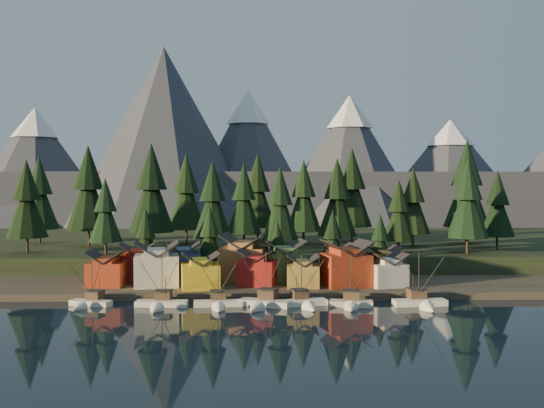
{
  "coord_description": "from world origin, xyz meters",
  "views": [
    {
      "loc": [
        0.35,
        -111.84,
        24.87
      ],
      "look_at": [
        3.44,
        30.0,
        19.92
      ],
      "focal_mm": 40.0,
      "sensor_mm": 36.0,
      "label": 1
    }
  ],
  "objects_px": {
    "boat_4": "(304,296)",
    "boat_5": "(351,296)",
    "boat_0": "(88,296)",
    "boat_6": "(422,296)",
    "house_back_0": "(138,261)",
    "house_front_1": "(157,263)",
    "boat_2": "(218,297)",
    "boat_1": "(160,298)",
    "house_front_0": "(107,268)",
    "house_back_1": "(184,260)",
    "boat_3": "(263,296)"
  },
  "relations": [
    {
      "from": "boat_6",
      "to": "boat_1",
      "type": "bearing_deg",
      "value": 175.11
    },
    {
      "from": "boat_3",
      "to": "house_front_0",
      "type": "bearing_deg",
      "value": 175.7
    },
    {
      "from": "boat_6",
      "to": "house_front_0",
      "type": "distance_m",
      "value": 69.46
    },
    {
      "from": "boat_1",
      "to": "boat_2",
      "type": "distance_m",
      "value": 11.59
    },
    {
      "from": "boat_5",
      "to": "house_front_0",
      "type": "height_order",
      "value": "boat_5"
    },
    {
      "from": "boat_6",
      "to": "boat_3",
      "type": "bearing_deg",
      "value": 175.18
    },
    {
      "from": "boat_0",
      "to": "boat_4",
      "type": "distance_m",
      "value": 43.56
    },
    {
      "from": "boat_5",
      "to": "boat_4",
      "type": "bearing_deg",
      "value": -177.94
    },
    {
      "from": "boat_6",
      "to": "boat_4",
      "type": "bearing_deg",
      "value": 173.62
    },
    {
      "from": "house_back_1",
      "to": "boat_0",
      "type": "bearing_deg",
      "value": -131.58
    },
    {
      "from": "boat_4",
      "to": "boat_6",
      "type": "relative_size",
      "value": 0.94
    },
    {
      "from": "boat_5",
      "to": "house_front_0",
      "type": "distance_m",
      "value": 55.82
    },
    {
      "from": "boat_3",
      "to": "boat_6",
      "type": "xyz_separation_m",
      "value": [
        32.0,
        -0.18,
        -0.1
      ]
    },
    {
      "from": "boat_1",
      "to": "house_back_0",
      "type": "xyz_separation_m",
      "value": [
        -9.35,
        24.61,
        4.19
      ]
    },
    {
      "from": "boat_3",
      "to": "boat_4",
      "type": "bearing_deg",
      "value": 25.42
    },
    {
      "from": "boat_5",
      "to": "boat_2",
      "type": "bearing_deg",
      "value": -173.1
    },
    {
      "from": "boat_0",
      "to": "house_front_0",
      "type": "height_order",
      "value": "house_front_0"
    },
    {
      "from": "boat_1",
      "to": "boat_3",
      "type": "height_order",
      "value": "boat_3"
    },
    {
      "from": "house_back_0",
      "to": "house_front_1",
      "type": "bearing_deg",
      "value": -59.47
    },
    {
      "from": "boat_0",
      "to": "house_front_0",
      "type": "relative_size",
      "value": 1.25
    },
    {
      "from": "boat_4",
      "to": "boat_5",
      "type": "bearing_deg",
      "value": -20.91
    },
    {
      "from": "boat_2",
      "to": "boat_5",
      "type": "bearing_deg",
      "value": -6.65
    },
    {
      "from": "boat_5",
      "to": "house_back_0",
      "type": "xyz_separation_m",
      "value": [
        -47.52,
        25.26,
        3.87
      ]
    },
    {
      "from": "boat_1",
      "to": "house_front_0",
      "type": "relative_size",
      "value": 1.4
    },
    {
      "from": "boat_2",
      "to": "boat_5",
      "type": "height_order",
      "value": "boat_5"
    },
    {
      "from": "boat_4",
      "to": "boat_6",
      "type": "bearing_deg",
      "value": -16.27
    },
    {
      "from": "boat_6",
      "to": "house_back_1",
      "type": "bearing_deg",
      "value": 148.67
    },
    {
      "from": "house_back_1",
      "to": "boat_6",
      "type": "bearing_deg",
      "value": -34.23
    },
    {
      "from": "boat_4",
      "to": "boat_5",
      "type": "relative_size",
      "value": 0.98
    },
    {
      "from": "boat_1",
      "to": "boat_4",
      "type": "bearing_deg",
      "value": 4.08
    },
    {
      "from": "house_back_0",
      "to": "house_back_1",
      "type": "distance_m",
      "value": 10.93
    },
    {
      "from": "boat_1",
      "to": "boat_2",
      "type": "bearing_deg",
      "value": 3.87
    },
    {
      "from": "boat_0",
      "to": "boat_6",
      "type": "distance_m",
      "value": 67.2
    },
    {
      "from": "boat_1",
      "to": "house_back_1",
      "type": "relative_size",
      "value": 1.28
    },
    {
      "from": "boat_0",
      "to": "boat_1",
      "type": "distance_m",
      "value": 14.79
    },
    {
      "from": "boat_3",
      "to": "boat_2",
      "type": "bearing_deg",
      "value": -160.65
    },
    {
      "from": "boat_0",
      "to": "house_front_1",
      "type": "height_order",
      "value": "house_front_1"
    },
    {
      "from": "boat_5",
      "to": "boat_6",
      "type": "xyz_separation_m",
      "value": [
        14.29,
        0.29,
        -0.14
      ]
    },
    {
      "from": "boat_4",
      "to": "house_front_0",
      "type": "distance_m",
      "value": 46.7
    },
    {
      "from": "boat_1",
      "to": "house_front_1",
      "type": "distance_m",
      "value": 17.71
    },
    {
      "from": "boat_1",
      "to": "house_back_0",
      "type": "height_order",
      "value": "house_back_0"
    },
    {
      "from": "boat_2",
      "to": "boat_5",
      "type": "relative_size",
      "value": 0.96
    },
    {
      "from": "boat_0",
      "to": "boat_6",
      "type": "bearing_deg",
      "value": 15.48
    },
    {
      "from": "house_front_1",
      "to": "house_back_1",
      "type": "xyz_separation_m",
      "value": [
        5.01,
        8.72,
        -0.59
      ]
    },
    {
      "from": "boat_2",
      "to": "house_back_1",
      "type": "xyz_separation_m",
      "value": [
        -10.05,
        25.28,
        4.27
      ]
    },
    {
      "from": "boat_5",
      "to": "house_back_0",
      "type": "height_order",
      "value": "house_back_0"
    },
    {
      "from": "boat_5",
      "to": "house_back_0",
      "type": "bearing_deg",
      "value": 160.59
    },
    {
      "from": "boat_4",
      "to": "house_back_1",
      "type": "relative_size",
      "value": 1.25
    },
    {
      "from": "boat_2",
      "to": "house_front_1",
      "type": "bearing_deg",
      "value": 127.31
    },
    {
      "from": "boat_1",
      "to": "boat_2",
      "type": "height_order",
      "value": "boat_1"
    }
  ]
}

